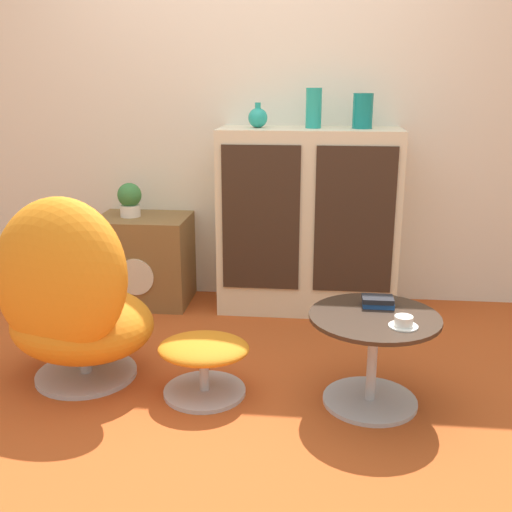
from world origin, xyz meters
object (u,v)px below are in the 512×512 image
(vase_inner_left, at_px, (314,108))
(sideboard, at_px, (308,221))
(coffee_table, at_px, (373,350))
(vase_inner_right, at_px, (363,111))
(egg_chair, at_px, (71,301))
(ottoman, at_px, (204,356))
(tv_console, at_px, (145,260))
(vase_leftmost, at_px, (258,117))
(potted_plant, at_px, (130,199))
(book_stack, at_px, (378,301))
(teacup, at_px, (403,323))

(vase_inner_left, bearing_deg, sideboard, -168.04)
(coffee_table, distance_m, vase_inner_right, 1.53)
(egg_chair, height_order, ottoman, egg_chair)
(tv_console, relative_size, vase_inner_left, 2.50)
(ottoman, xyz_separation_m, vase_inner_left, (0.46, 1.17, 1.06))
(sideboard, bearing_deg, tv_console, -179.70)
(egg_chair, relative_size, vase_inner_right, 4.66)
(vase_leftmost, distance_m, vase_inner_right, 0.62)
(vase_inner_left, relative_size, vase_inner_right, 1.15)
(coffee_table, xyz_separation_m, vase_inner_left, (-0.30, 1.17, 0.99))
(ottoman, distance_m, coffee_table, 0.76)
(vase_leftmost, relative_size, vase_inner_right, 0.73)
(vase_leftmost, bearing_deg, tv_console, -179.27)
(coffee_table, distance_m, vase_leftmost, 1.63)
(potted_plant, bearing_deg, tv_console, -0.61)
(ottoman, xyz_separation_m, book_stack, (0.78, 0.11, 0.26))
(ottoman, height_order, potted_plant, potted_plant)
(egg_chair, height_order, teacup, egg_chair)
(sideboard, bearing_deg, vase_inner_left, 11.96)
(ottoman, distance_m, teacup, 0.91)
(tv_console, height_order, potted_plant, potted_plant)
(coffee_table, relative_size, vase_inner_right, 2.83)
(tv_console, bearing_deg, vase_leftmost, 0.73)
(sideboard, distance_m, vase_inner_right, 0.73)
(ottoman, height_order, book_stack, book_stack)
(teacup, bearing_deg, ottoman, 172.14)
(vase_leftmost, xyz_separation_m, teacup, (0.74, -1.29, -0.75))
(egg_chair, relative_size, teacup, 7.70)
(vase_inner_right, bearing_deg, sideboard, -179.27)
(vase_leftmost, relative_size, potted_plant, 0.68)
(tv_console, xyz_separation_m, vase_inner_right, (1.35, 0.01, 0.95))
(vase_inner_right, relative_size, teacup, 1.65)
(ottoman, height_order, vase_leftmost, vase_leftmost)
(vase_inner_right, bearing_deg, book_stack, -87.95)
(tv_console, distance_m, teacup, 1.96)
(book_stack, bearing_deg, vase_inner_left, 106.93)
(vase_leftmost, bearing_deg, sideboard, -0.71)
(vase_inner_left, bearing_deg, vase_leftmost, 180.00)
(vase_leftmost, xyz_separation_m, book_stack, (0.65, -1.06, -0.74))
(egg_chair, relative_size, vase_inner_left, 4.07)
(sideboard, distance_m, vase_inner_left, 0.68)
(sideboard, height_order, potted_plant, sideboard)
(potted_plant, relative_size, teacup, 1.76)
(teacup, bearing_deg, egg_chair, 173.80)
(egg_chair, height_order, vase_inner_right, vase_inner_right)
(sideboard, relative_size, tv_console, 1.96)
(vase_leftmost, distance_m, vase_inner_left, 0.33)
(egg_chair, bearing_deg, vase_inner_right, 39.38)
(egg_chair, distance_m, vase_leftmost, 1.56)
(ottoman, relative_size, book_stack, 2.93)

